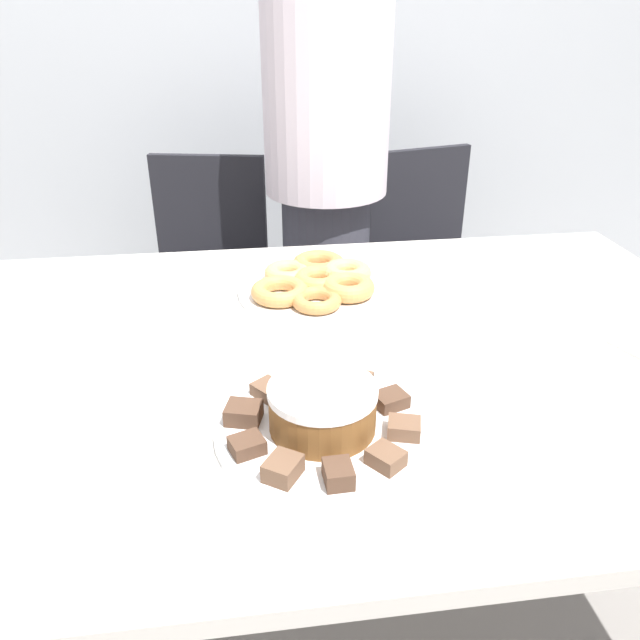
% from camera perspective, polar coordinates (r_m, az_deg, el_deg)
% --- Properties ---
extents(ground_plane, '(12.00, 12.00, 0.00)m').
position_cam_1_polar(ground_plane, '(1.67, 0.56, -25.62)').
color(ground_plane, gray).
extents(wall_back, '(8.00, 0.05, 2.60)m').
position_cam_1_polar(wall_back, '(2.65, -5.04, 26.44)').
color(wall_back, '#B2B7BC').
rests_on(wall_back, ground_plane).
extents(table, '(1.69, 1.10, 0.75)m').
position_cam_1_polar(table, '(1.20, 0.71, -5.72)').
color(table, silver).
rests_on(table, ground_plane).
extents(person_standing, '(0.38, 0.38, 1.60)m').
position_cam_1_polar(person_standing, '(2.02, 0.57, 12.99)').
color(person_standing, '#383842').
rests_on(person_standing, ground_plane).
extents(office_chair_left, '(0.52, 0.52, 0.87)m').
position_cam_1_polar(office_chair_left, '(2.22, -10.31, 2.09)').
color(office_chair_left, black).
rests_on(office_chair_left, ground_plane).
extents(office_chair_right, '(0.54, 0.54, 0.87)m').
position_cam_1_polar(office_chair_right, '(2.32, 10.22, 3.24)').
color(office_chair_right, black).
rests_on(office_chair_right, ground_plane).
extents(plate_cake, '(0.32, 0.32, 0.01)m').
position_cam_1_polar(plate_cake, '(0.95, 0.23, -10.02)').
color(plate_cake, white).
rests_on(plate_cake, table).
extents(plate_donuts, '(0.36, 0.36, 0.01)m').
position_cam_1_polar(plate_donuts, '(1.39, -0.16, 2.79)').
color(plate_donuts, white).
rests_on(plate_donuts, table).
extents(frosted_cake, '(0.16, 0.16, 0.07)m').
position_cam_1_polar(frosted_cake, '(0.93, 0.24, -8.00)').
color(frosted_cake, brown).
rests_on(frosted_cake, plate_cake).
extents(lamington_0, '(0.06, 0.05, 0.02)m').
position_cam_1_polar(lamington_0, '(0.90, -6.69, -11.30)').
color(lamington_0, '#513828').
rests_on(lamington_0, plate_cake).
extents(lamington_1, '(0.06, 0.06, 0.03)m').
position_cam_1_polar(lamington_1, '(0.86, -3.42, -13.39)').
color(lamington_1, brown).
rests_on(lamington_1, plate_cake).
extents(lamington_2, '(0.04, 0.05, 0.03)m').
position_cam_1_polar(lamington_2, '(0.85, 1.69, -13.89)').
color(lamington_2, '#513828').
rests_on(lamington_2, plate_cake).
extents(lamington_3, '(0.06, 0.06, 0.02)m').
position_cam_1_polar(lamington_3, '(0.88, 6.04, -12.41)').
color(lamington_3, brown).
rests_on(lamington_3, plate_cake).
extents(lamington_4, '(0.06, 0.05, 0.02)m').
position_cam_1_polar(lamington_4, '(0.93, 7.69, -9.76)').
color(lamington_4, brown).
rests_on(lamington_4, plate_cake).
extents(lamington_5, '(0.06, 0.06, 0.02)m').
position_cam_1_polar(lamington_5, '(0.99, 6.45, -7.25)').
color(lamington_5, '#513828').
rests_on(lamington_5, plate_cake).
extents(lamington_6, '(0.07, 0.07, 0.02)m').
position_cam_1_polar(lamington_6, '(1.03, 3.19, -5.66)').
color(lamington_6, brown).
rests_on(lamington_6, plate_cake).
extents(lamington_7, '(0.05, 0.05, 0.02)m').
position_cam_1_polar(lamington_7, '(1.04, -0.93, -5.35)').
color(lamington_7, brown).
rests_on(lamington_7, plate_cake).
extents(lamington_8, '(0.06, 0.06, 0.02)m').
position_cam_1_polar(lamington_8, '(1.01, -4.71, -6.39)').
color(lamington_8, brown).
rests_on(lamington_8, plate_cake).
extents(lamington_9, '(0.06, 0.06, 0.03)m').
position_cam_1_polar(lamington_9, '(0.96, -7.00, -8.43)').
color(lamington_9, '#513828').
rests_on(lamington_9, plate_cake).
extents(donut_0, '(0.11, 0.11, 0.04)m').
position_cam_1_polar(donut_0, '(1.38, -0.16, 3.68)').
color(donut_0, '#D18E4C').
rests_on(donut_0, plate_donuts).
extents(donut_1, '(0.11, 0.11, 0.04)m').
position_cam_1_polar(donut_1, '(1.42, -2.96, 4.30)').
color(donut_1, '#E5AD66').
rests_on(donut_1, plate_donuts).
extents(donut_2, '(0.12, 0.12, 0.03)m').
position_cam_1_polar(donut_2, '(1.33, -3.70, 2.64)').
color(donut_2, '#D18E4C').
rests_on(donut_2, plate_donuts).
extents(donut_3, '(0.10, 0.10, 0.03)m').
position_cam_1_polar(donut_3, '(1.29, -0.47, 1.78)').
color(donut_3, '#C68447').
rests_on(donut_3, plate_donuts).
extents(donut_4, '(0.12, 0.12, 0.04)m').
position_cam_1_polar(donut_4, '(1.34, 2.59, 3.00)').
color(donut_4, '#D18E4C').
rests_on(donut_4, plate_donuts).
extents(donut_5, '(0.11, 0.11, 0.04)m').
position_cam_1_polar(donut_5, '(1.42, 2.46, 4.33)').
color(donut_5, '#E5AD66').
rests_on(donut_5, plate_donuts).
extents(donut_6, '(0.12, 0.12, 0.04)m').
position_cam_1_polar(donut_6, '(1.46, -0.13, 5.10)').
color(donut_6, '#C68447').
rests_on(donut_6, plate_donuts).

